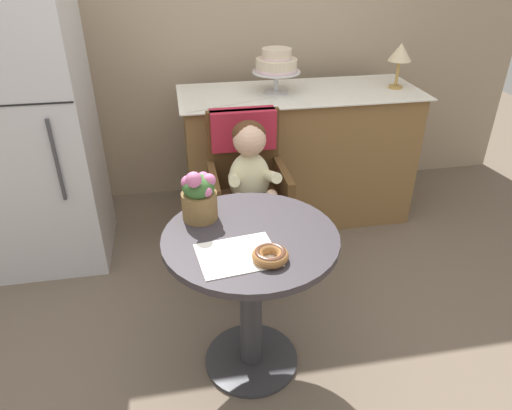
% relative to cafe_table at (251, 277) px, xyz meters
% --- Properties ---
extents(ground_plane, '(8.00, 8.00, 0.00)m').
position_rel_cafe_table_xyz_m(ground_plane, '(0.00, 0.00, -0.51)').
color(ground_plane, '#6B5B4C').
extents(back_wall, '(4.80, 0.10, 2.70)m').
position_rel_cafe_table_xyz_m(back_wall, '(0.00, 1.85, 0.84)').
color(back_wall, tan).
rests_on(back_wall, ground).
extents(cafe_table, '(0.72, 0.72, 0.72)m').
position_rel_cafe_table_xyz_m(cafe_table, '(0.00, 0.00, 0.00)').
color(cafe_table, '#332D33').
rests_on(cafe_table, ground).
extents(wicker_chair, '(0.42, 0.45, 0.95)m').
position_rel_cafe_table_xyz_m(wicker_chair, '(0.11, 0.76, 0.13)').
color(wicker_chair, brown).
rests_on(wicker_chair, ground).
extents(seated_child, '(0.27, 0.32, 0.73)m').
position_rel_cafe_table_xyz_m(seated_child, '(0.11, 0.61, 0.17)').
color(seated_child, beige).
rests_on(seated_child, ground).
extents(paper_napkin, '(0.32, 0.27, 0.00)m').
position_rel_cafe_table_xyz_m(paper_napkin, '(-0.07, -0.13, 0.21)').
color(paper_napkin, white).
rests_on(paper_napkin, cafe_table).
extents(donut_front, '(0.14, 0.14, 0.04)m').
position_rel_cafe_table_xyz_m(donut_front, '(0.04, -0.18, 0.24)').
color(donut_front, '#936033').
rests_on(donut_front, cafe_table).
extents(flower_vase, '(0.15, 0.16, 0.24)m').
position_rel_cafe_table_xyz_m(flower_vase, '(-0.19, 0.17, 0.32)').
color(flower_vase, brown).
rests_on(flower_vase, cafe_table).
extents(display_counter, '(1.56, 0.62, 0.90)m').
position_rel_cafe_table_xyz_m(display_counter, '(0.55, 1.30, -0.05)').
color(display_counter, olive).
rests_on(display_counter, ground).
extents(tiered_cake_stand, '(0.30, 0.30, 0.27)m').
position_rel_cafe_table_xyz_m(tiered_cake_stand, '(0.39, 1.30, 0.57)').
color(tiered_cake_stand, silver).
rests_on(tiered_cake_stand, display_counter).
extents(table_lamp, '(0.15, 0.15, 0.28)m').
position_rel_cafe_table_xyz_m(table_lamp, '(1.18, 1.27, 0.61)').
color(table_lamp, '#B28C47').
rests_on(table_lamp, display_counter).
extents(refrigerator, '(0.64, 0.63, 1.70)m').
position_rel_cafe_table_xyz_m(refrigerator, '(-1.05, 1.10, 0.34)').
color(refrigerator, silver).
rests_on(refrigerator, ground).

